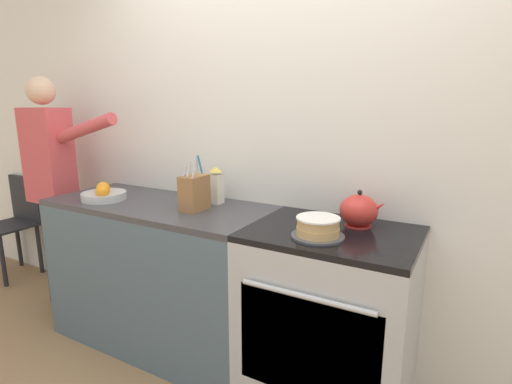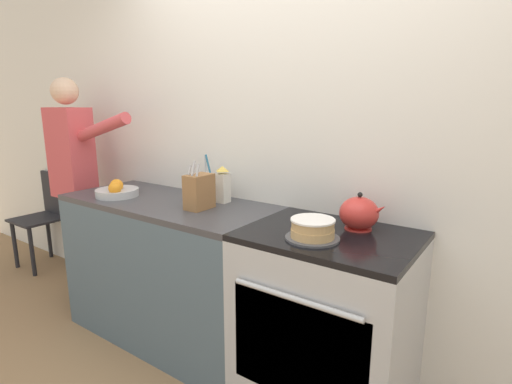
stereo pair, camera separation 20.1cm
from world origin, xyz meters
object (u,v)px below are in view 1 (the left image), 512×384
milk_carton (216,186)px  dining_chair (17,219)px  tea_kettle (359,211)px  person_baker (51,174)px  stove_range (328,319)px  layer_cake (318,228)px  knife_block (194,193)px  fruit_bowl (104,195)px  utensil_crock (201,187)px

milk_carton → dining_chair: bearing=179.7°
tea_kettle → person_baker: (-2.18, -0.14, 0.01)m
milk_carton → stove_range: bearing=-12.1°
layer_cake → knife_block: (-0.77, 0.09, 0.06)m
knife_block → person_baker: person_baker is taller
fruit_bowl → layer_cake: bearing=-0.4°
layer_cake → dining_chair: layer_cake is taller
dining_chair → fruit_bowl: bearing=5.4°
milk_carton → knife_block: bearing=-94.6°
layer_cake → tea_kettle: bearing=65.8°
person_baker → tea_kettle: bearing=3.2°
fruit_bowl → dining_chair: fruit_bowl is taller
layer_cake → dining_chair: bearing=174.2°
utensil_crock → fruit_bowl: size_ratio=1.05×
fruit_bowl → dining_chair: size_ratio=0.31×
utensil_crock → milk_carton: 0.13m
person_baker → utensil_crock: bearing=8.7°
milk_carton → person_baker: 1.33m
knife_block → fruit_bowl: (-0.64, -0.08, -0.07)m
utensil_crock → fruit_bowl: (-0.53, -0.30, -0.05)m
tea_kettle → stove_range: bearing=-121.6°
stove_range → fruit_bowl: fruit_bowl is taller
layer_cake → milk_carton: (-0.75, 0.28, 0.06)m
utensil_crock → dining_chair: utensil_crock is taller
layer_cake → fruit_bowl: fruit_bowl is taller
tea_kettle → layer_cake: bearing=-114.2°
fruit_bowl → stove_range: bearing=4.2°
person_baker → dining_chair: person_baker is taller
stove_range → knife_block: knife_block is taller
dining_chair → milk_carton: bearing=15.8°
knife_block → fruit_bowl: knife_block is taller
layer_cake → fruit_bowl: bearing=179.6°
person_baker → dining_chair: size_ratio=1.94×
tea_kettle → person_baker: size_ratio=0.13×
knife_block → dining_chair: (-2.15, 0.20, -0.52)m
fruit_bowl → dining_chair: (-1.51, 0.29, -0.45)m
layer_cake → utensil_crock: (-0.88, 0.31, 0.04)m
stove_range → milk_carton: bearing=167.9°
utensil_crock → knife_block: bearing=-62.0°
milk_carton → utensil_crock: bearing=170.2°
stove_range → dining_chair: (-2.95, 0.18, 0.04)m
utensil_crock → person_baker: bearing=-170.7°
fruit_bowl → person_baker: person_baker is taller
layer_cake → fruit_bowl: 1.41m
layer_cake → person_baker: 2.07m
fruit_bowl → milk_carton: milk_carton is taller
knife_block → person_baker: bearing=179.2°
tea_kettle → milk_carton: milk_carton is taller
stove_range → fruit_bowl: size_ratio=3.42×
fruit_bowl → milk_carton: 0.71m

